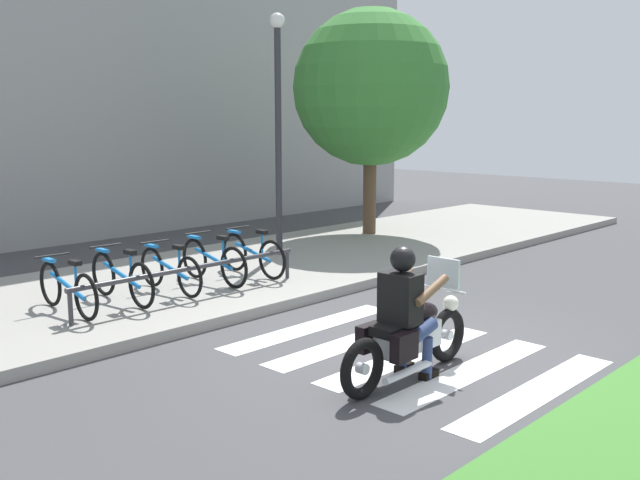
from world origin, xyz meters
TOP-DOWN VIEW (x-y plane):
  - ground_plane at (0.00, 0.00)m, footprint 48.00×48.00m
  - sidewalk at (0.00, 4.63)m, footprint 24.00×4.40m
  - crosswalk_stripe_0 at (-0.18, -1.60)m, footprint 2.80×0.40m
  - crosswalk_stripe_1 at (-0.18, -0.80)m, footprint 2.80×0.40m
  - crosswalk_stripe_2 at (-0.18, 0.00)m, footprint 2.80×0.40m
  - crosswalk_stripe_3 at (-0.18, 0.80)m, footprint 2.80×0.40m
  - crosswalk_stripe_4 at (-0.18, 1.60)m, footprint 2.80×0.40m
  - motorcycle at (-0.76, -0.44)m, footprint 2.10×0.62m
  - rider at (-0.84, -0.43)m, footprint 0.63×0.54m
  - bicycle_0 at (-2.27, 4.00)m, footprint 0.48×1.65m
  - bicycle_1 at (-1.47, 4.00)m, footprint 0.48×1.68m
  - bicycle_2 at (-0.67, 4.00)m, footprint 0.48×1.60m
  - bicycle_3 at (0.13, 4.00)m, footprint 0.48×1.66m
  - bicycle_4 at (0.93, 4.00)m, footprint 0.48×1.60m
  - bike_rack at (-0.67, 3.44)m, footprint 3.80×0.07m
  - street_lamp at (2.49, 5.03)m, footprint 0.28×0.28m
  - tree_near_rack at (5.61, 5.43)m, footprint 3.38×3.38m
  - building_backdrop at (0.00, 10.33)m, footprint 24.00×1.20m

SIDE VIEW (x-z plane):
  - ground_plane at x=0.00m, z-range 0.00..0.00m
  - crosswalk_stripe_0 at x=-0.18m, z-range 0.00..0.01m
  - crosswalk_stripe_1 at x=-0.18m, z-range 0.00..0.01m
  - crosswalk_stripe_2 at x=-0.18m, z-range 0.00..0.01m
  - crosswalk_stripe_3 at x=-0.18m, z-range 0.00..0.01m
  - crosswalk_stripe_4 at x=-0.18m, z-range 0.00..0.01m
  - sidewalk at x=0.00m, z-range 0.00..0.15m
  - motorcycle at x=-0.76m, z-range -0.15..1.05m
  - bicycle_2 at x=-0.67m, z-range 0.12..0.86m
  - bicycle_0 at x=-2.27m, z-range 0.12..0.87m
  - bicycle_4 at x=0.93m, z-range 0.12..0.89m
  - bicycle_1 at x=-1.47m, z-range 0.12..0.89m
  - bicycle_3 at x=0.13m, z-range 0.12..0.89m
  - bike_rack at x=-0.67m, z-range 0.32..0.81m
  - rider at x=-0.84m, z-range 0.10..1.53m
  - street_lamp at x=2.49m, z-range 0.46..5.02m
  - tree_near_rack at x=5.61m, z-range 0.82..5.85m
  - building_backdrop at x=0.00m, z-range 0.00..9.87m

